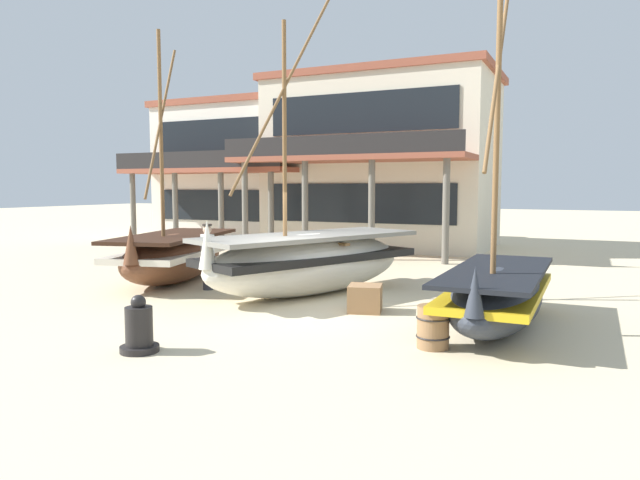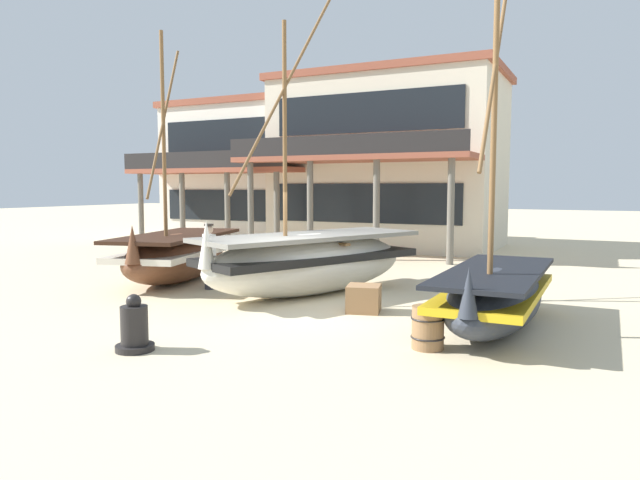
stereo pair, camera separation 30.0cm
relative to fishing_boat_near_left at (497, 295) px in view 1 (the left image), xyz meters
name	(u,v)px [view 1 (the left image)]	position (x,y,z in m)	size (l,w,h in m)	color
ground_plane	(300,308)	(-4.13, 0.02, -0.63)	(120.00, 120.00, 0.00)	beige
fishing_boat_near_left	(497,295)	(0.00, 0.00, 0.00)	(1.61, 4.81, 6.60)	#2D333D
fishing_boat_centre_large	(308,261)	(-4.67, 1.50, 0.19)	(4.11, 6.11, 7.36)	silver
fishing_boat_far_right	(173,256)	(-8.85, 1.56, 0.11)	(3.14, 5.18, 6.65)	brown
fisherman_by_hull	(208,257)	(-7.29, 1.00, 0.21)	(0.42, 0.37, 1.68)	#33333D
capstan_winch	(139,329)	(-4.91, -4.07, -0.26)	(0.62, 0.62, 0.92)	black
wooden_barrel	(433,327)	(-0.73, -1.86, -0.28)	(0.56, 0.56, 0.70)	olive
cargo_crate	(365,298)	(-2.72, 0.26, -0.34)	(0.68, 0.68, 0.57)	olive
harbor_building_main	(383,161)	(-6.93, 13.49, 3.11)	(9.71, 8.51, 7.46)	beige
harbor_building_annex	(257,172)	(-13.87, 14.23, 2.76)	(8.84, 8.53, 6.76)	silver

